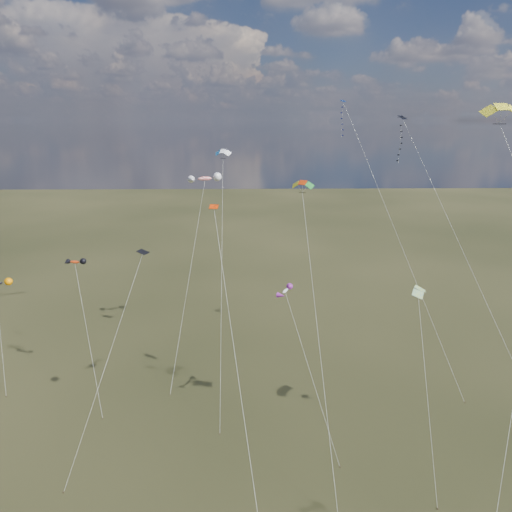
{
  "coord_description": "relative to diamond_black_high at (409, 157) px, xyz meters",
  "views": [
    {
      "loc": [
        -1.0,
        -28.47,
        32.83
      ],
      "look_at": [
        0.0,
        18.0,
        19.0
      ],
      "focal_mm": 32.0,
      "sensor_mm": 36.0,
      "label": 1
    }
  ],
  "objects": [
    {
      "name": "diamond_black_mid",
      "position": [
        -32.1,
        -16.14,
        -12.81
      ],
      "size": [
        7.43,
        9.69,
        20.6
      ],
      "color": "black",
      "rests_on": "ground"
    },
    {
      "name": "diamond_navy_tall",
      "position": [
        -5.76,
        7.65,
        2.03
      ],
      "size": [
        13.33,
        19.65,
        35.6
      ],
      "color": "#101F4B",
      "rests_on": "ground"
    },
    {
      "name": "parafoil_striped",
      "position": [
        -3.21,
        -15.49,
        -11.68
      ],
      "size": [
        2.38,
        11.59,
        17.49
      ],
      "color": "yellow",
      "rests_on": "ground"
    },
    {
      "name": "parafoil_tricolor",
      "position": [
        -14.6,
        -11.44,
        -1.88
      ],
      "size": [
        3.22,
        17.25,
        27.37
      ],
      "color": "gold",
      "rests_on": "ground"
    },
    {
      "name": "diamond_orange_center",
      "position": [
        -22.14,
        -18.49,
        -11.21
      ],
      "size": [
        5.1,
        19.33,
        24.85
      ],
      "color": "#E43102",
      "rests_on": "ground"
    },
    {
      "name": "diamond_black_high",
      "position": [
        0.0,
        0.0,
        0.0
      ],
      "size": [
        11.32,
        25.51,
        33.45
      ],
      "color": "black",
      "rests_on": "ground"
    },
    {
      "name": "parafoil_blue_white",
      "position": [
        -23.24,
        1.58,
        0.37
      ],
      "size": [
        2.23,
        17.82,
        29.66
      ],
      "color": "#2070B6",
      "rests_on": "ground"
    },
    {
      "name": "parafoil_yellow",
      "position": [
        -1.27,
        -22.31,
        5.17
      ],
      "size": [
        10.01,
        19.44,
        34.51
      ],
      "color": "yellow",
      "rests_on": "ground"
    },
    {
      "name": "novelty_white_purple",
      "position": [
        -16.25,
        -12.88,
        -12.82
      ],
      "size": [
        6.05,
        8.98,
        16.17
      ],
      "color": "silver",
      "rests_on": "ground"
    },
    {
      "name": "novelty_orange_black",
      "position": [
        -41.1,
        -4.34,
        -12.16
      ],
      "size": [
        5.5,
        8.6,
        16.89
      ],
      "color": "red",
      "rests_on": "ground"
    },
    {
      "name": "novelty_redwhite_stripe",
      "position": [
        -26.12,
        7.15,
        -3.52
      ],
      "size": [
        6.05,
        16.21,
        25.76
      ],
      "color": "red",
      "rests_on": "ground"
    }
  ]
}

